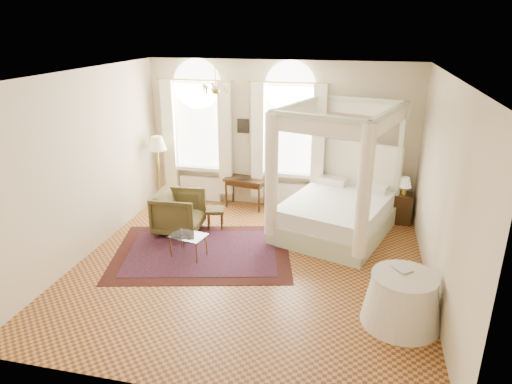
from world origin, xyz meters
TOP-DOWN VIEW (x-y plane):
  - ground at (0.00, 0.00)m, footprint 6.00×6.00m
  - room_walls at (0.00, 0.00)m, footprint 6.00×6.00m
  - window_left at (-1.90, 2.87)m, footprint 1.62×0.27m
  - window_right at (0.20, 2.87)m, footprint 1.62×0.27m
  - chandelier at (-0.90, 1.20)m, footprint 0.51×0.45m
  - wall_pictures at (0.09, 2.97)m, footprint 2.54×0.03m
  - canopy_bed at (1.38, 1.72)m, footprint 2.58×2.86m
  - nightstand at (2.70, 2.60)m, footprint 0.46×0.42m
  - nightstand_lamp at (2.73, 2.54)m, footprint 0.27×0.27m
  - writing_desk at (-0.73, 2.70)m, footprint 1.00×0.63m
  - laptop at (-0.77, 2.67)m, footprint 0.41×0.34m
  - stool at (-1.07, 1.46)m, footprint 0.44×0.44m
  - armchair at (-1.73, 1.11)m, footprint 0.96×0.93m
  - coffee_table at (-1.15, 0.13)m, footprint 0.70×0.56m
  - floor_lamp at (-2.70, 2.37)m, footprint 0.42×0.42m
  - oriental_rug at (-0.97, 0.31)m, footprint 3.68×3.01m
  - side_table at (2.48, -1.05)m, footprint 1.11×1.11m
  - book at (2.38, -0.95)m, footprint 0.32×0.33m

SIDE VIEW (x-z plane):
  - ground at x=0.00m, z-range 0.00..0.00m
  - oriental_rug at x=-0.97m, z-range 0.00..0.01m
  - nightstand at x=2.70m, z-range 0.00..0.64m
  - stool at x=-1.07m, z-range 0.14..0.56m
  - side_table at x=2.48m, z-range -0.01..0.75m
  - coffee_table at x=-1.15m, z-range 0.17..0.59m
  - armchair at x=-1.73m, z-range 0.00..0.84m
  - canopy_bed at x=1.38m, z-range -0.71..1.89m
  - writing_desk at x=-0.73m, z-range 0.25..0.95m
  - laptop at x=-0.77m, z-range 0.70..0.73m
  - book at x=2.38m, z-range 0.76..0.78m
  - nightstand_lamp at x=2.73m, z-range 0.71..1.10m
  - floor_lamp at x=-2.70m, z-range 0.58..2.23m
  - window_left at x=-1.90m, z-range -0.16..3.13m
  - window_right at x=0.20m, z-range -0.16..3.13m
  - wall_pictures at x=0.09m, z-range 1.70..2.09m
  - room_walls at x=0.00m, z-range -1.02..4.98m
  - chandelier at x=-0.90m, z-range 2.66..3.16m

